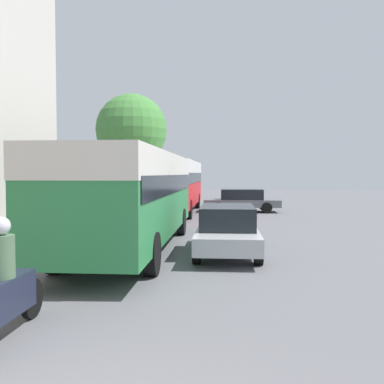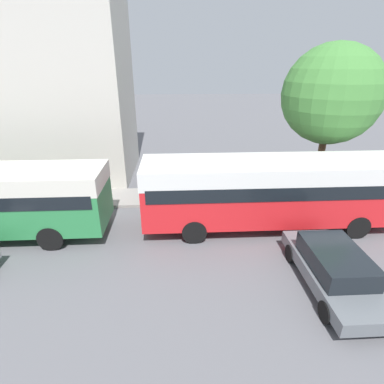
% 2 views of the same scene
% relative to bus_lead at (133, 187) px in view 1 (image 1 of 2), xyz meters
% --- Properties ---
extents(bus_lead, '(2.55, 10.56, 2.93)m').
position_rel_bus_lead_xyz_m(bus_lead, '(0.00, 0.00, 0.00)').
color(bus_lead, '#2D8447').
rests_on(bus_lead, ground_plane).
extents(bus_following, '(2.64, 11.01, 3.04)m').
position_rel_bus_lead_xyz_m(bus_following, '(-0.22, 12.26, 0.07)').
color(bus_following, red).
rests_on(bus_following, ground_plane).
extents(motorcycle_behind_lead, '(0.38, 2.24, 1.73)m').
position_rel_bus_lead_xyz_m(motorcycle_behind_lead, '(-0.31, -7.07, -1.23)').
color(motorcycle_behind_lead, '#1E2338').
rests_on(motorcycle_behind_lead, ground_plane).
extents(car_crossing, '(4.55, 1.89, 1.38)m').
position_rel_bus_lead_xyz_m(car_crossing, '(3.80, 13.18, -1.18)').
color(car_crossing, slate).
rests_on(car_crossing, ground_plane).
extents(car_far_curb, '(1.79, 4.59, 1.40)m').
position_rel_bus_lead_xyz_m(car_far_curb, '(2.85, -0.48, -1.17)').
color(car_far_curb, '#B7B7BC').
rests_on(car_far_curb, ground_plane).
extents(pedestrian_near_curb, '(0.36, 0.36, 1.72)m').
position_rel_bus_lead_xyz_m(pedestrian_near_curb, '(-2.83, 12.63, -0.87)').
color(pedestrian_near_curb, '#232838').
rests_on(pedestrian_near_curb, sidewalk).
extents(pedestrian_walking_away, '(0.37, 0.37, 1.72)m').
position_rel_bus_lead_xyz_m(pedestrian_walking_away, '(-3.31, 6.56, -0.88)').
color(pedestrian_walking_away, '#232838').
rests_on(pedestrian_walking_away, sidewalk).
extents(street_tree, '(4.80, 4.80, 7.55)m').
position_rel_bus_lead_xyz_m(street_tree, '(-3.54, 15.85, 3.37)').
color(street_tree, brown).
rests_on(street_tree, sidewalk).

